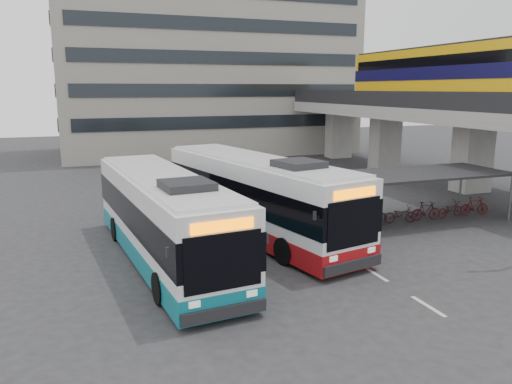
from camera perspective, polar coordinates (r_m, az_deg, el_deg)
name	(u,v)px	position (r m, az deg, el deg)	size (l,w,h in m)	color
ground	(282,256)	(20.69, 3.00, -7.37)	(120.00, 120.00, 0.00)	#28282B
viaduct	(441,96)	(38.38, 20.43, 10.22)	(8.00, 32.00, 9.68)	gray
bike_shelter	(411,194)	(27.00, 17.28, -0.18)	(10.00, 4.00, 2.54)	#595B60
office_block	(204,34)	(55.99, -5.92, 17.56)	(30.00, 15.00, 25.00)	gray
road_markings	(375,274)	(19.33, 13.47, -9.08)	(0.15, 7.60, 0.01)	beige
bus_main	(256,196)	(23.36, -0.02, -0.50)	(5.64, 13.53, 3.91)	white
bus_teal	(163,218)	(20.11, -10.53, -2.93)	(4.02, 12.92, 3.76)	white
pedestrian	(223,216)	(23.52, -3.78, -2.78)	(0.64, 0.42, 1.76)	black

